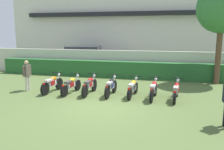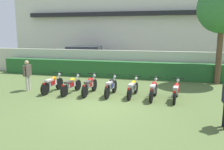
% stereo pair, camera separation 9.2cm
% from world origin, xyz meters
% --- Properties ---
extents(ground, '(60.00, 60.00, 0.00)m').
position_xyz_m(ground, '(0.00, 0.00, 0.00)').
color(ground, '#566B38').
extents(building, '(24.08, 6.50, 8.60)m').
position_xyz_m(building, '(0.00, 14.79, 4.30)').
color(building, silver).
rests_on(building, ground).
extents(compound_wall, '(22.87, 0.30, 1.78)m').
position_xyz_m(compound_wall, '(0.00, 7.25, 0.89)').
color(compound_wall, beige).
rests_on(compound_wall, ground).
extents(hedge_row, '(18.30, 0.70, 1.10)m').
position_xyz_m(hedge_row, '(0.00, 6.55, 0.55)').
color(hedge_row, '#28602D').
rests_on(hedge_row, ground).
extents(parked_car, '(4.69, 2.52, 1.89)m').
position_xyz_m(parked_car, '(-4.03, 9.52, 0.94)').
color(parked_car, silver).
rests_on(parked_car, ground).
extents(tree_near_inspector, '(2.85, 2.85, 5.81)m').
position_xyz_m(tree_near_inspector, '(5.50, 5.99, 4.35)').
color(tree_near_inspector, brown).
rests_on(tree_near_inspector, ground).
extents(motorcycle_in_row_0, '(0.60, 1.91, 0.97)m').
position_xyz_m(motorcycle_in_row_0, '(-3.06, 1.83, 0.46)').
color(motorcycle_in_row_0, black).
rests_on(motorcycle_in_row_0, ground).
extents(motorcycle_in_row_1, '(0.60, 1.92, 0.95)m').
position_xyz_m(motorcycle_in_row_1, '(-2.02, 1.83, 0.44)').
color(motorcycle_in_row_1, black).
rests_on(motorcycle_in_row_1, ground).
extents(motorcycle_in_row_2, '(0.60, 1.99, 0.98)m').
position_xyz_m(motorcycle_in_row_2, '(-1.08, 1.91, 0.46)').
color(motorcycle_in_row_2, black).
rests_on(motorcycle_in_row_2, ground).
extents(motorcycle_in_row_3, '(0.60, 1.87, 0.98)m').
position_xyz_m(motorcycle_in_row_3, '(0.01, 1.92, 0.46)').
color(motorcycle_in_row_3, black).
rests_on(motorcycle_in_row_3, ground).
extents(motorcycle_in_row_4, '(0.60, 1.85, 0.94)m').
position_xyz_m(motorcycle_in_row_4, '(1.07, 1.97, 0.44)').
color(motorcycle_in_row_4, black).
rests_on(motorcycle_in_row_4, ground).
extents(motorcycle_in_row_5, '(0.60, 1.83, 0.97)m').
position_xyz_m(motorcycle_in_row_5, '(2.06, 1.79, 0.45)').
color(motorcycle_in_row_5, black).
rests_on(motorcycle_in_row_5, ground).
extents(motorcycle_in_row_6, '(0.60, 1.91, 0.95)m').
position_xyz_m(motorcycle_in_row_6, '(3.07, 1.84, 0.44)').
color(motorcycle_in_row_6, black).
rests_on(motorcycle_in_row_6, ground).
extents(inspector_person, '(0.22, 0.66, 1.61)m').
position_xyz_m(inspector_person, '(-4.46, 1.81, 0.95)').
color(inspector_person, beige).
rests_on(inspector_person, ground).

